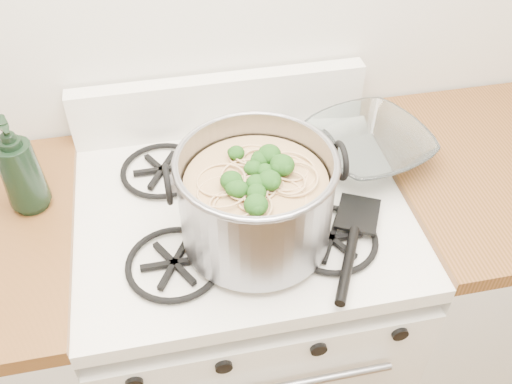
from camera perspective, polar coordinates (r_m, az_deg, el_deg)
name	(u,v)px	position (r m, az deg, el deg)	size (l,w,h in m)	color
gas_range	(245,321)	(1.68, -1.15, -12.75)	(0.76, 0.66, 0.92)	white
counter_left	(62,346)	(1.69, -18.80, -14.40)	(0.25, 0.65, 0.92)	silver
stock_pot	(256,201)	(1.16, 0.00, -0.89)	(0.35, 0.32, 0.22)	gray
spatula	(358,212)	(1.28, 10.20, -1.95)	(0.29, 0.31, 0.02)	black
glass_bowl	(366,152)	(1.43, 10.99, 3.92)	(0.12, 0.12, 0.03)	white
bottle	(18,165)	(1.32, -22.66, 2.51)	(0.09, 0.09, 0.24)	black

